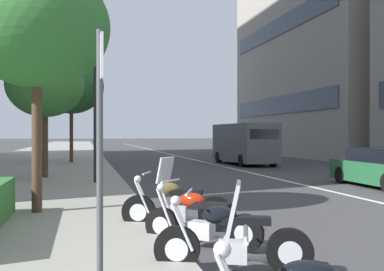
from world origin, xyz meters
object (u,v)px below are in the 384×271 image
at_px(delivery_van_ahead, 244,143).
at_px(street_tree_far_plaza, 37,27).
at_px(motorcycle_nearest_camera, 176,208).
at_px(motorcycle_under_tarp, 199,221).
at_px(car_following_behind, 384,168).
at_px(street_tree_mid_sidewalk, 71,87).
at_px(motorcycle_second_in_row, 231,243).
at_px(parking_sign_by_curb, 100,146).
at_px(street_tree_near_plaza_corner, 45,85).
at_px(street_lamp_with_banners, 108,43).

bearing_deg(delivery_van_ahead, street_tree_far_plaza, 144.53).
distance_m(motorcycle_nearest_camera, street_tree_far_plaza, 4.97).
bearing_deg(motorcycle_under_tarp, delivery_van_ahead, -72.50).
relative_size(motorcycle_under_tarp, car_following_behind, 0.38).
relative_size(street_tree_far_plaza, street_tree_mid_sidewalk, 0.85).
bearing_deg(motorcycle_second_in_row, parking_sign_by_curb, 61.26).
relative_size(parking_sign_by_curb, street_tree_near_plaza_corner, 0.53).
height_order(motorcycle_nearest_camera, delivery_van_ahead, delivery_van_ahead).
bearing_deg(street_tree_far_plaza, street_lamp_with_banners, -16.76).
xyz_separation_m(motorcycle_second_in_row, street_tree_far_plaza, (4.68, 2.88, 3.77)).
distance_m(street_tree_far_plaza, street_tree_mid_sidewalk, 18.55).
xyz_separation_m(car_following_behind, delivery_van_ahead, (12.46, 0.66, 0.68)).
relative_size(motorcycle_second_in_row, street_lamp_with_banners, 0.25).
relative_size(delivery_van_ahead, street_tree_far_plaza, 1.13).
xyz_separation_m(motorcycle_nearest_camera, street_tree_near_plaza_corner, (10.23, 3.20, 3.37)).
xyz_separation_m(car_following_behind, street_tree_near_plaza_corner, (4.92, 11.67, 3.14)).
bearing_deg(motorcycle_nearest_camera, street_tree_mid_sidewalk, -61.84).
distance_m(motorcycle_nearest_camera, street_tree_near_plaza_corner, 11.24).
bearing_deg(motorcycle_second_in_row, motorcycle_nearest_camera, -66.52).
distance_m(motorcycle_second_in_row, motorcycle_under_tarp, 1.46).
distance_m(motorcycle_under_tarp, street_tree_near_plaza_corner, 12.56).
xyz_separation_m(delivery_van_ahead, street_lamp_with_banners, (-9.96, 8.70, 3.75)).
xyz_separation_m(parking_sign_by_curb, street_tree_far_plaza, (6.21, 1.14, 2.45)).
distance_m(motorcycle_second_in_row, street_tree_near_plaza_corner, 13.95).
relative_size(motorcycle_under_tarp, motorcycle_nearest_camera, 0.82).
bearing_deg(street_tree_far_plaza, parking_sign_by_curb, -169.60).
relative_size(motorcycle_under_tarp, street_tree_mid_sidewalk, 0.27).
distance_m(motorcycle_nearest_camera, parking_sign_by_curb, 4.85).
xyz_separation_m(motorcycle_under_tarp, parking_sign_by_curb, (-2.99, 1.69, 1.30)).
bearing_deg(street_lamp_with_banners, motorcycle_second_in_row, -174.27).
xyz_separation_m(motorcycle_second_in_row, parking_sign_by_curb, (-1.53, 1.74, 1.32)).
height_order(car_following_behind, street_tree_near_plaza_corner, street_tree_near_plaza_corner).
bearing_deg(street_lamp_with_banners, motorcycle_under_tarp, -173.73).
height_order(delivery_van_ahead, street_lamp_with_banners, street_lamp_with_banners).
bearing_deg(street_tree_far_plaza, delivery_van_ahead, -33.35).
bearing_deg(motorcycle_second_in_row, street_tree_mid_sidewalk, -63.49).
bearing_deg(street_tree_far_plaza, street_tree_mid_sidewalk, -0.75).
height_order(car_following_behind, parking_sign_by_curb, parking_sign_by_curb).
height_order(street_lamp_with_banners, street_tree_mid_sidewalk, street_lamp_with_banners).
xyz_separation_m(motorcycle_nearest_camera, car_following_behind, (5.32, -8.46, 0.23)).
relative_size(motorcycle_under_tarp, street_tree_far_plaza, 0.31).
xyz_separation_m(motorcycle_under_tarp, motorcycle_nearest_camera, (1.41, 0.12, -0.01)).
bearing_deg(motorcycle_under_tarp, car_following_behind, -101.81).
height_order(motorcycle_under_tarp, motorcycle_nearest_camera, motorcycle_under_tarp).
bearing_deg(street_tree_near_plaza_corner, street_tree_mid_sidewalk, -4.17).
xyz_separation_m(street_lamp_with_banners, street_tree_mid_sidewalk, (12.53, 1.57, -0.31)).
distance_m(delivery_van_ahead, street_tree_near_plaza_corner, 13.57).
relative_size(car_following_behind, parking_sign_by_curb, 1.67).
relative_size(motorcycle_second_in_row, street_tree_near_plaza_corner, 0.41).
height_order(delivery_van_ahead, street_tree_mid_sidewalk, street_tree_mid_sidewalk).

